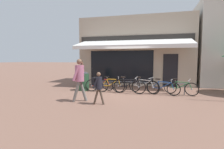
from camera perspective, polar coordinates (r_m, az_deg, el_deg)
name	(u,v)px	position (r m, az deg, el deg)	size (l,w,h in m)	color
ground_plane	(124,92)	(9.50, 4.08, -5.74)	(160.00, 160.00, 0.00)	brown
shop_front	(136,52)	(13.30, 7.93, 7.45)	(7.87, 4.84, 4.69)	tan
bike_rack_rail	(137,83)	(9.37, 8.27, -2.89)	(4.79, 0.04, 0.57)	#47494F
bicycle_red	(100,85)	(9.77, -3.85, -3.28)	(1.50, 0.82, 0.81)	black
bicycle_orange	(111,85)	(9.39, -0.28, -3.49)	(1.71, 0.52, 0.87)	black
bicycle_black	(128,86)	(9.08, 5.31, -3.74)	(1.83, 0.54, 0.89)	black
bicycle_silver	(143,86)	(9.28, 10.21, -3.67)	(1.69, 0.90, 0.86)	black
bicycle_blue	(163,88)	(9.09, 16.23, -4.13)	(1.65, 0.60, 0.80)	black
bicycle_green	(180,88)	(9.33, 21.44, -4.04)	(1.62, 0.79, 0.82)	black
pedestrian_adult	(80,75)	(7.37, -10.56, -0.29)	(0.58, 0.68, 1.80)	slate
pedestrian_child	(98,84)	(6.84, -4.59, -3.17)	(0.51, 0.35, 1.28)	#47382D
litter_bin	(84,81)	(10.06, -9.17, -2.03)	(0.59, 0.59, 1.09)	#23472D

